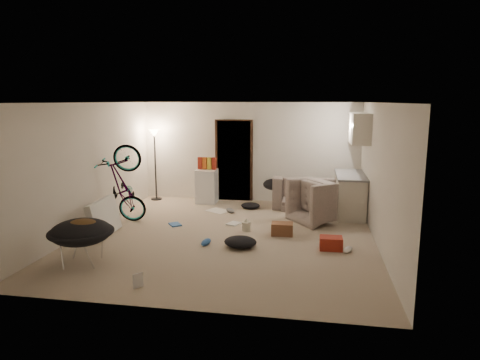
% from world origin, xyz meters
% --- Properties ---
extents(floor, '(5.50, 6.00, 0.02)m').
position_xyz_m(floor, '(0.00, 0.00, -0.01)').
color(floor, tan).
rests_on(floor, ground).
extents(ceiling, '(5.50, 6.00, 0.02)m').
position_xyz_m(ceiling, '(0.00, 0.00, 2.51)').
color(ceiling, white).
rests_on(ceiling, wall_back).
extents(wall_back, '(5.50, 0.02, 2.50)m').
position_xyz_m(wall_back, '(0.00, 3.01, 1.25)').
color(wall_back, silver).
rests_on(wall_back, floor).
extents(wall_front, '(5.50, 0.02, 2.50)m').
position_xyz_m(wall_front, '(0.00, -3.01, 1.25)').
color(wall_front, silver).
rests_on(wall_front, floor).
extents(wall_left, '(0.02, 6.00, 2.50)m').
position_xyz_m(wall_left, '(-2.76, 0.00, 1.25)').
color(wall_left, silver).
rests_on(wall_left, floor).
extents(wall_right, '(0.02, 6.00, 2.50)m').
position_xyz_m(wall_right, '(2.76, 0.00, 1.25)').
color(wall_right, silver).
rests_on(wall_right, floor).
extents(doorway, '(0.85, 0.10, 2.04)m').
position_xyz_m(doorway, '(-0.40, 2.97, 1.02)').
color(doorway, black).
rests_on(doorway, floor).
extents(door_trim, '(0.97, 0.04, 2.10)m').
position_xyz_m(door_trim, '(-0.40, 2.94, 1.02)').
color(door_trim, '#331E12').
rests_on(door_trim, floor).
extents(floor_lamp, '(0.28, 0.28, 1.81)m').
position_xyz_m(floor_lamp, '(-2.40, 2.65, 1.31)').
color(floor_lamp, black).
rests_on(floor_lamp, floor).
extents(kitchen_counter, '(0.60, 1.50, 0.88)m').
position_xyz_m(kitchen_counter, '(2.43, 2.00, 0.44)').
color(kitchen_counter, beige).
rests_on(kitchen_counter, floor).
extents(counter_top, '(0.64, 1.54, 0.04)m').
position_xyz_m(counter_top, '(2.43, 2.00, 0.90)').
color(counter_top, gray).
rests_on(counter_top, kitchen_counter).
extents(kitchen_uppers, '(0.38, 1.40, 0.65)m').
position_xyz_m(kitchen_uppers, '(2.56, 2.00, 1.95)').
color(kitchen_uppers, beige).
rests_on(kitchen_uppers, wall_right).
extents(sofa, '(1.95, 0.77, 0.57)m').
position_xyz_m(sofa, '(1.64, 2.45, 0.28)').
color(sofa, '#3A423A').
rests_on(sofa, floor).
extents(armchair, '(1.31, 1.34, 0.66)m').
position_xyz_m(armchair, '(1.84, 1.38, 0.33)').
color(armchair, '#3A423A').
rests_on(armchair, floor).
extents(bicycle, '(1.78, 0.96, 0.98)m').
position_xyz_m(bicycle, '(-2.30, 0.50, 0.45)').
color(bicycle, black).
rests_on(bicycle, floor).
extents(book_asset, '(0.26, 0.26, 0.02)m').
position_xyz_m(book_asset, '(-0.78, -2.55, 0.01)').
color(book_asset, maroon).
rests_on(book_asset, floor).
extents(mini_fridge, '(0.50, 0.50, 0.84)m').
position_xyz_m(mini_fridge, '(-1.02, 2.55, 0.42)').
color(mini_fridge, white).
rests_on(mini_fridge, floor).
extents(snack_box_0, '(0.11, 0.08, 0.30)m').
position_xyz_m(snack_box_0, '(-1.19, 2.55, 1.00)').
color(snack_box_0, maroon).
rests_on(snack_box_0, mini_fridge).
extents(snack_box_1, '(0.10, 0.08, 0.30)m').
position_xyz_m(snack_box_1, '(-1.07, 2.55, 1.00)').
color(snack_box_1, '#BA4F17').
rests_on(snack_box_1, mini_fridge).
extents(snack_box_2, '(0.10, 0.08, 0.30)m').
position_xyz_m(snack_box_2, '(-0.95, 2.55, 1.00)').
color(snack_box_2, gold).
rests_on(snack_box_2, mini_fridge).
extents(snack_box_3, '(0.11, 0.09, 0.30)m').
position_xyz_m(snack_box_3, '(-0.83, 2.55, 1.00)').
color(snack_box_3, maroon).
rests_on(snack_box_3, mini_fridge).
extents(saucer_chair, '(1.01, 1.01, 0.72)m').
position_xyz_m(saucer_chair, '(-1.94, -1.80, 0.42)').
color(saucer_chair, silver).
rests_on(saucer_chair, floor).
extents(hoodie, '(0.59, 0.54, 0.22)m').
position_xyz_m(hoodie, '(-1.89, -1.83, 0.63)').
color(hoodie, '#53371C').
rests_on(hoodie, saucer_chair).
extents(sofa_drape, '(0.59, 0.50, 0.28)m').
position_xyz_m(sofa_drape, '(0.69, 2.45, 0.54)').
color(sofa_drape, black).
rests_on(sofa_drape, sofa).
extents(tv_box, '(0.31, 1.05, 0.70)m').
position_xyz_m(tv_box, '(-2.30, -0.37, 0.34)').
color(tv_box, silver).
rests_on(tv_box, floor).
extents(drink_case_a, '(0.42, 0.31, 0.23)m').
position_xyz_m(drink_case_a, '(1.05, 0.22, 0.12)').
color(drink_case_a, brown).
rests_on(drink_case_a, floor).
extents(drink_case_b, '(0.39, 0.29, 0.22)m').
position_xyz_m(drink_case_b, '(1.94, -0.46, 0.11)').
color(drink_case_b, maroon).
rests_on(drink_case_b, floor).
extents(juicer, '(0.18, 0.18, 0.25)m').
position_xyz_m(juicer, '(0.33, 0.36, 0.10)').
color(juicer, beige).
rests_on(juicer, floor).
extents(newspaper, '(0.65, 0.60, 0.01)m').
position_xyz_m(newspaper, '(-0.56, 1.78, 0.00)').
color(newspaper, silver).
rests_on(newspaper, floor).
extents(book_blue, '(0.33, 0.35, 0.03)m').
position_xyz_m(book_blue, '(-1.19, 0.49, 0.01)').
color(book_blue, '#2D5DA6').
rests_on(book_blue, floor).
extents(book_white, '(0.31, 0.35, 0.03)m').
position_xyz_m(book_white, '(0.00, 0.76, 0.01)').
color(book_white, silver).
rests_on(book_white, floor).
extents(shoe_1, '(0.30, 0.30, 0.11)m').
position_xyz_m(shoe_1, '(-0.24, 1.64, 0.06)').
color(shoe_1, slate).
rests_on(shoe_1, floor).
extents(shoe_2, '(0.19, 0.32, 0.11)m').
position_xyz_m(shoe_2, '(-0.25, -0.61, 0.06)').
color(shoe_2, '#2D5DA6').
rests_on(shoe_2, floor).
extents(shoe_4, '(0.23, 0.29, 0.10)m').
position_xyz_m(shoe_4, '(2.22, -0.56, 0.05)').
color(shoe_4, white).
rests_on(shoe_4, floor).
extents(clothes_lump_a, '(0.62, 0.54, 0.18)m').
position_xyz_m(clothes_lump_a, '(0.37, -0.60, 0.09)').
color(clothes_lump_a, black).
rests_on(clothes_lump_a, floor).
extents(clothes_lump_b, '(0.46, 0.41, 0.14)m').
position_xyz_m(clothes_lump_b, '(0.15, 2.14, 0.07)').
color(clothes_lump_b, black).
rests_on(clothes_lump_b, floor).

